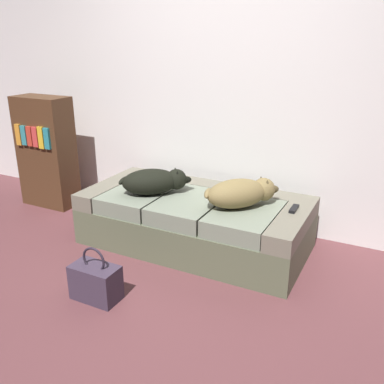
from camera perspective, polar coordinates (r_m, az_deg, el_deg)
ground_plane at (r=2.87m, az=-8.96°, el=-15.05°), size 10.00×10.00×0.00m
back_wall at (r=3.78m, az=4.94°, el=16.47°), size 6.40×0.10×2.80m
couch at (r=3.50m, az=0.38°, el=-3.85°), size 1.81×0.88×0.43m
dog_dark at (r=3.45m, az=-5.03°, el=1.45°), size 0.54×0.49×0.21m
dog_tan at (r=3.20m, az=6.67°, el=-0.09°), size 0.52×0.55×0.22m
tv_remote at (r=3.23m, az=13.54°, el=-2.20°), size 0.05×0.15×0.02m
handbag at (r=2.92m, az=-12.83°, el=-11.68°), size 0.32×0.18×0.38m
bookshelf at (r=4.50m, az=-18.96°, el=5.11°), size 0.56×0.30×1.10m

